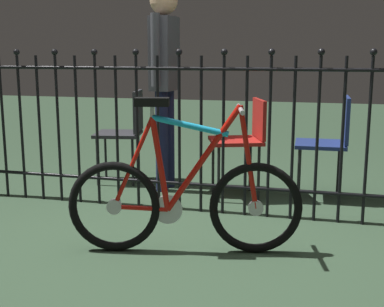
{
  "coord_description": "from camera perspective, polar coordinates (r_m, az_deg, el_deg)",
  "views": [
    {
      "loc": [
        0.9,
        -3.02,
        1.2
      ],
      "look_at": [
        0.04,
        0.21,
        0.55
      ],
      "focal_mm": 48.14,
      "sensor_mm": 36.0,
      "label": 1
    }
  ],
  "objects": [
    {
      "name": "bicycle",
      "position": [
        3.13,
        -0.85,
        -5.13
      ],
      "size": [
        1.4,
        0.46,
        0.95
      ],
      "color": "black",
      "rests_on": "ground"
    },
    {
      "name": "chair_red",
      "position": [
        4.32,
        5.83,
        1.99
      ],
      "size": [
        0.53,
        0.53,
        0.83
      ],
      "color": "black",
      "rests_on": "ground"
    },
    {
      "name": "chair_navy",
      "position": [
        4.39,
        15.14,
        1.79
      ],
      "size": [
        0.43,
        0.42,
        0.86
      ],
      "color": "black",
      "rests_on": "ground"
    },
    {
      "name": "chair_charcoal",
      "position": [
        4.85,
        -7.27,
        2.95
      ],
      "size": [
        0.48,
        0.48,
        0.86
      ],
      "color": "black",
      "rests_on": "ground"
    },
    {
      "name": "ground_plane",
      "position": [
        3.37,
        -1.62,
        -9.83
      ],
      "size": [
        20.0,
        20.0,
        0.0
      ],
      "primitive_type": "plane",
      "color": "#344C35"
    },
    {
      "name": "iron_fence",
      "position": [
        3.86,
        0.52,
        2.85
      ],
      "size": [
        3.83,
        0.07,
        1.3
      ],
      "color": "black",
      "rests_on": "ground"
    },
    {
      "name": "person_visitor",
      "position": [
        4.51,
        -3.07,
        9.31
      ],
      "size": [
        0.24,
        0.48,
        1.76
      ],
      "color": "#191E3F",
      "rests_on": "ground"
    }
  ]
}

